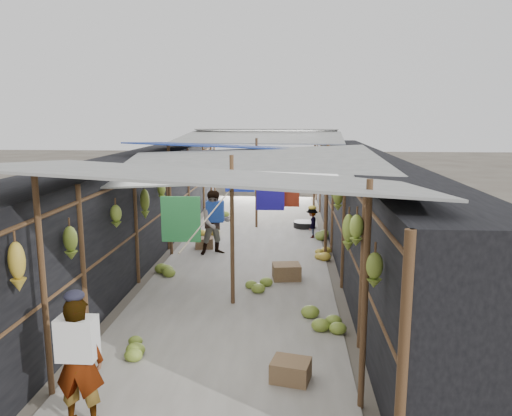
% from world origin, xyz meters
% --- Properties ---
extents(ground, '(80.00, 80.00, 0.00)m').
position_xyz_m(ground, '(0.00, 0.00, 0.00)').
color(ground, '#6B6356').
rests_on(ground, ground).
extents(aisle_slab, '(3.60, 16.00, 0.02)m').
position_xyz_m(aisle_slab, '(0.00, 6.50, 0.01)').
color(aisle_slab, '#9E998E').
rests_on(aisle_slab, ground).
extents(stall_left, '(1.40, 15.00, 2.30)m').
position_xyz_m(stall_left, '(-2.70, 6.50, 1.15)').
color(stall_left, black).
rests_on(stall_left, ground).
extents(stall_right, '(1.40, 15.00, 2.30)m').
position_xyz_m(stall_right, '(2.70, 6.50, 1.15)').
color(stall_right, black).
rests_on(stall_right, ground).
extents(crate_near, '(0.54, 0.47, 0.28)m').
position_xyz_m(crate_near, '(1.01, 0.50, 0.14)').
color(crate_near, olive).
rests_on(crate_near, ground).
extents(crate_mid, '(0.60, 0.50, 0.32)m').
position_xyz_m(crate_mid, '(0.92, 4.37, 0.16)').
color(crate_mid, olive).
rests_on(crate_mid, ground).
extents(crate_back, '(0.48, 0.41, 0.27)m').
position_xyz_m(crate_back, '(-1.12, 6.58, 0.14)').
color(crate_back, olive).
rests_on(crate_back, ground).
extents(black_basin, '(0.64, 0.64, 0.19)m').
position_xyz_m(black_basin, '(1.40, 9.05, 0.10)').
color(black_basin, black).
rests_on(black_basin, ground).
extents(vendor_elderly, '(0.53, 0.36, 1.43)m').
position_xyz_m(vendor_elderly, '(-1.22, -0.50, 0.71)').
color(vendor_elderly, white).
rests_on(vendor_elderly, ground).
extents(shopper_blue, '(0.90, 0.81, 1.52)m').
position_xyz_m(shopper_blue, '(-0.77, 6.11, 0.76)').
color(shopper_blue, '#2058A3').
rests_on(shopper_blue, ground).
extents(vendor_seated, '(0.38, 0.57, 0.82)m').
position_xyz_m(vendor_seated, '(1.56, 7.85, 0.41)').
color(vendor_seated, '#45423C').
rests_on(vendor_seated, ground).
extents(market_canopy, '(5.62, 15.20, 2.77)m').
position_xyz_m(market_canopy, '(0.03, 6.80, 2.41)').
color(market_canopy, brown).
rests_on(market_canopy, ground).
extents(hanging_bananas, '(3.96, 13.86, 0.86)m').
position_xyz_m(hanging_bananas, '(-0.08, 6.21, 1.66)').
color(hanging_bananas, gold).
rests_on(hanging_bananas, ground).
extents(floor_bananas, '(3.60, 10.06, 0.36)m').
position_xyz_m(floor_bananas, '(0.03, 4.67, 0.15)').
color(floor_bananas, gold).
rests_on(floor_bananas, ground).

